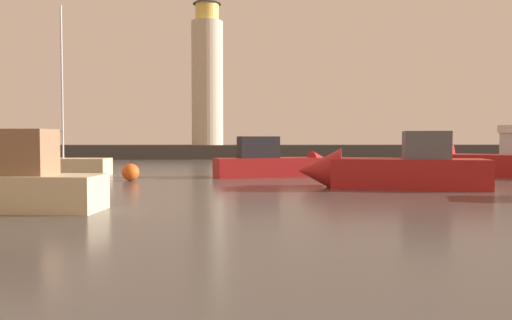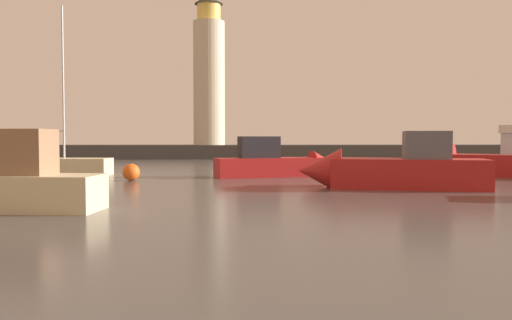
{
  "view_description": "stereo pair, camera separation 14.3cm",
  "coord_description": "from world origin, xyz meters",
  "px_view_note": "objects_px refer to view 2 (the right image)",
  "views": [
    {
      "loc": [
        -0.74,
        -1.97,
        2.36
      ],
      "look_at": [
        0.69,
        22.26,
        1.3
      ],
      "focal_mm": 35.39,
      "sensor_mm": 36.0,
      "label": 1
    },
    {
      "loc": [
        -0.6,
        -1.98,
        2.36
      ],
      "look_at": [
        0.69,
        22.26,
        1.3
      ],
      "focal_mm": 35.39,
      "sensor_mm": 36.0,
      "label": 2
    }
  ],
  "objects_px": {
    "motorboat_3": "(386,169)",
    "motorboat_4": "(282,164)",
    "lighthouse": "(209,74)",
    "sailboat_moored": "(53,166)",
    "mooring_buoy": "(131,172)",
    "motorboat_2": "(487,161)"
  },
  "relations": [
    {
      "from": "motorboat_3",
      "to": "motorboat_4",
      "type": "distance_m",
      "value": 8.61
    },
    {
      "from": "lighthouse",
      "to": "sailboat_moored",
      "type": "relative_size",
      "value": 1.62
    },
    {
      "from": "motorboat_3",
      "to": "motorboat_4",
      "type": "relative_size",
      "value": 1.1
    },
    {
      "from": "lighthouse",
      "to": "motorboat_4",
      "type": "xyz_separation_m",
      "value": [
        5.56,
        -27.73,
        -8.98
      ]
    },
    {
      "from": "mooring_buoy",
      "to": "sailboat_moored",
      "type": "bearing_deg",
      "value": 142.06
    },
    {
      "from": "motorboat_4",
      "to": "sailboat_moored",
      "type": "distance_m",
      "value": 14.53
    },
    {
      "from": "lighthouse",
      "to": "motorboat_4",
      "type": "bearing_deg",
      "value": -78.66
    },
    {
      "from": "motorboat_2",
      "to": "mooring_buoy",
      "type": "relative_size",
      "value": 9.61
    },
    {
      "from": "motorboat_2",
      "to": "motorboat_4",
      "type": "distance_m",
      "value": 12.89
    },
    {
      "from": "lighthouse",
      "to": "motorboat_2",
      "type": "distance_m",
      "value": 34.7
    },
    {
      "from": "lighthouse",
      "to": "mooring_buoy",
      "type": "xyz_separation_m",
      "value": [
        -3.12,
        -30.51,
        -9.28
      ]
    },
    {
      "from": "mooring_buoy",
      "to": "motorboat_4",
      "type": "bearing_deg",
      "value": 17.72
    },
    {
      "from": "lighthouse",
      "to": "sailboat_moored",
      "type": "distance_m",
      "value": 28.98
    },
    {
      "from": "motorboat_2",
      "to": "motorboat_3",
      "type": "bearing_deg",
      "value": -140.36
    },
    {
      "from": "motorboat_4",
      "to": "motorboat_3",
      "type": "bearing_deg",
      "value": -61.3
    },
    {
      "from": "motorboat_4",
      "to": "sailboat_moored",
      "type": "bearing_deg",
      "value": 173.25
    },
    {
      "from": "motorboat_3",
      "to": "mooring_buoy",
      "type": "relative_size",
      "value": 9.46
    },
    {
      "from": "motorboat_4",
      "to": "mooring_buoy",
      "type": "distance_m",
      "value": 9.12
    },
    {
      "from": "lighthouse",
      "to": "motorboat_3",
      "type": "relative_size",
      "value": 1.92
    },
    {
      "from": "lighthouse",
      "to": "mooring_buoy",
      "type": "distance_m",
      "value": 32.04
    },
    {
      "from": "mooring_buoy",
      "to": "motorboat_3",
      "type": "bearing_deg",
      "value": -20.46
    },
    {
      "from": "motorboat_2",
      "to": "sailboat_moored",
      "type": "bearing_deg",
      "value": 175.78
    }
  ]
}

